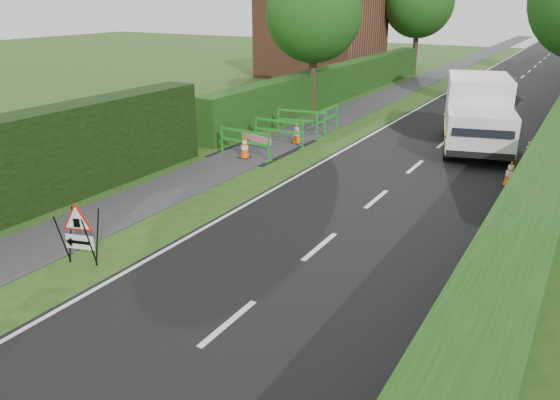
% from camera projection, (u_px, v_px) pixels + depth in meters
% --- Properties ---
extents(ground, '(120.00, 120.00, 0.00)m').
position_uv_depth(ground, '(80.00, 311.00, 9.65)').
color(ground, '#244413').
rests_on(ground, ground).
extents(road_surface, '(6.00, 90.00, 0.02)m').
position_uv_depth(road_surface, '(520.00, 79.00, 36.79)').
color(road_surface, black).
rests_on(road_surface, ground).
extents(footpath, '(2.00, 90.00, 0.02)m').
position_uv_depth(footpath, '(439.00, 73.00, 39.38)').
color(footpath, '#2D2D30').
rests_on(footpath, ground).
extents(hedge_west_far, '(1.00, 24.00, 1.80)m').
position_uv_depth(hedge_west_far, '(339.00, 98.00, 29.81)').
color(hedge_west_far, '#14380F').
rests_on(hedge_west_far, ground).
extents(house_west, '(7.50, 7.40, 7.88)m').
position_uv_depth(house_west, '(322.00, 32.00, 37.62)').
color(house_west, brown).
rests_on(house_west, ground).
extents(tree_nw, '(4.40, 4.40, 6.70)m').
position_uv_depth(tree_nw, '(314.00, 14.00, 24.81)').
color(tree_nw, '#2D2116').
rests_on(tree_nw, ground).
extents(tree_fw, '(4.80, 4.80, 7.24)m').
position_uv_depth(tree_fw, '(419.00, 2.00, 37.64)').
color(tree_fw, '#2D2116').
rests_on(tree_fw, ground).
extents(triangle_sign, '(0.97, 0.97, 1.15)m').
position_uv_depth(triangle_sign, '(77.00, 229.00, 11.06)').
color(triangle_sign, black).
rests_on(triangle_sign, ground).
extents(works_van, '(3.43, 5.82, 2.50)m').
position_uv_depth(works_van, '(478.00, 112.00, 19.61)').
color(works_van, silver).
rests_on(works_van, ground).
extents(traffic_cone_0, '(0.38, 0.38, 0.79)m').
position_uv_depth(traffic_cone_0, '(510.00, 173.00, 15.90)').
color(traffic_cone_0, black).
rests_on(traffic_cone_0, ground).
extents(traffic_cone_1, '(0.38, 0.38, 0.79)m').
position_uv_depth(traffic_cone_1, '(530.00, 149.00, 18.44)').
color(traffic_cone_1, black).
rests_on(traffic_cone_1, ground).
extents(traffic_cone_2, '(0.38, 0.38, 0.79)m').
position_uv_depth(traffic_cone_2, '(514.00, 137.00, 20.00)').
color(traffic_cone_2, black).
rests_on(traffic_cone_2, ground).
extents(traffic_cone_3, '(0.38, 0.38, 0.79)m').
position_uv_depth(traffic_cone_3, '(245.00, 147.00, 18.66)').
color(traffic_cone_3, black).
rests_on(traffic_cone_3, ground).
extents(traffic_cone_4, '(0.38, 0.38, 0.79)m').
position_uv_depth(traffic_cone_4, '(297.00, 133.00, 20.51)').
color(traffic_cone_4, black).
rests_on(traffic_cone_4, ground).
extents(ped_barrier_0, '(2.08, 0.46, 1.00)m').
position_uv_depth(ped_barrier_0, '(245.00, 140.00, 18.64)').
color(ped_barrier_0, '#1A911F').
rests_on(ped_barrier_0, ground).
extents(ped_barrier_1, '(2.06, 0.36, 1.00)m').
position_uv_depth(ped_barrier_1, '(279.00, 129.00, 20.17)').
color(ped_barrier_1, '#1A911F').
rests_on(ped_barrier_1, ground).
extents(ped_barrier_2, '(2.09, 0.69, 1.00)m').
position_uv_depth(ped_barrier_2, '(302.00, 118.00, 21.88)').
color(ped_barrier_2, '#1A911F').
rests_on(ped_barrier_2, ground).
extents(ped_barrier_3, '(0.40, 2.07, 1.00)m').
position_uv_depth(ped_barrier_3, '(327.00, 116.00, 22.28)').
color(ped_barrier_3, '#1A911F').
rests_on(ped_barrier_3, ground).
extents(redwhite_plank, '(1.47, 0.39, 0.25)m').
position_uv_depth(redwhite_plank, '(256.00, 151.00, 19.71)').
color(redwhite_plank, red).
rests_on(redwhite_plank, ground).
extents(hatchback_car, '(2.73, 4.28, 1.36)m').
position_uv_depth(hatchback_car, '(490.00, 84.00, 30.13)').
color(hatchback_car, silver).
rests_on(hatchback_car, ground).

